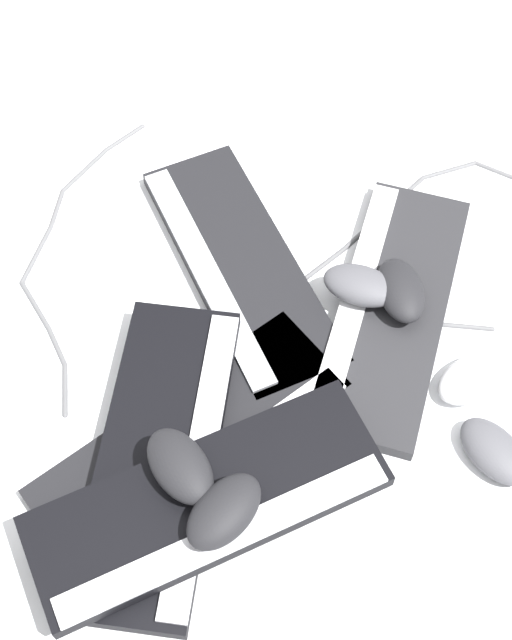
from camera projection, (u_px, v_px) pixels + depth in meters
The scene contains 14 objects.
ground_plane at pixel (292, 382), 1.25m from camera, with size 3.20×3.20×0.00m, color white.
keyboard_0 at pixel (390, 309), 1.30m from camera, with size 0.19×0.45×0.03m.
keyboard_1 at pixel (240, 266), 1.34m from camera, with size 0.38×0.44×0.03m.
keyboard_2 at pixel (192, 441), 1.19m from camera, with size 0.40×0.43×0.03m.
keyboard_3 at pixel (161, 455), 1.15m from camera, with size 0.18×0.45×0.03m.
keyboard_4 at pixel (208, 503), 1.08m from camera, with size 0.44×0.38×0.03m.
mouse_0 at pixel (472, 378), 1.23m from camera, with size 0.11×0.07×0.04m, color silver.
mouse_1 at pixel (180, 466), 1.07m from camera, with size 0.11×0.07×0.04m, color black.
mouse_2 at pixel (494, 451), 1.18m from camera, with size 0.11×0.07×0.04m, color #4C4C51.
mouse_3 at pixel (400, 290), 1.27m from camera, with size 0.11×0.07×0.04m, color black.
mouse_4 at pixel (361, 285), 1.28m from camera, with size 0.11×0.07×0.04m, color #4C4C51.
mouse_5 at pixel (224, 511), 1.04m from camera, with size 0.11×0.07×0.04m, color black.
cable_0 at pixel (416, 249), 1.37m from camera, with size 0.42×0.39×0.01m.
cable_1 at pixel (66, 249), 1.37m from camera, with size 0.14×0.55×0.01m.
Camera 1 is at (0.07, -0.57, 1.12)m, focal length 50.00 mm.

